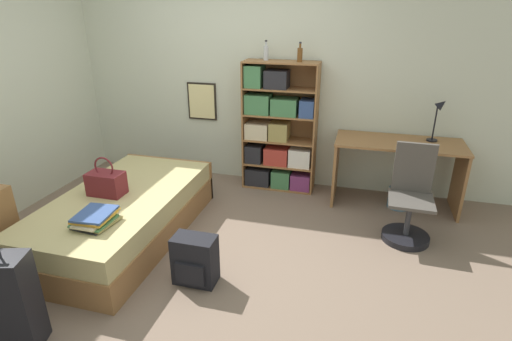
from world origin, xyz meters
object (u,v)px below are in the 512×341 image
object	(u,v)px
bed	(124,214)
bottle_brown	(300,54)
desk_lamp	(439,112)
desk_chair	(409,210)
backpack	(195,260)
waste_bin	(399,198)
book_stack_on_bed	(95,218)
desk	(397,160)
bottle_green	(266,53)
bookcase	(276,133)
handbag	(106,183)

from	to	relation	value
bed	bottle_brown	world-z (taller)	bottle_brown
desk_lamp	desk_chair	world-z (taller)	desk_lamp
desk_lamp	backpack	xyz separation A→B (m)	(-1.97, -1.99, -0.87)
bottle_brown	desk_chair	size ratio (longest dim) A/B	0.23
bed	waste_bin	distance (m)	2.94
book_stack_on_bed	desk	world-z (taller)	desk
desk	bottle_brown	bearing A→B (deg)	173.66
bottle_green	desk_lamp	size ratio (longest dim) A/B	0.46
bookcase	bottle_green	xyz separation A→B (m)	(-0.15, 0.03, 0.92)
bed	desk	size ratio (longest dim) A/B	1.50
handbag	desk_chair	world-z (taller)	desk_chair
bookcase	bottle_brown	world-z (taller)	bottle_brown
bottle_brown	waste_bin	world-z (taller)	bottle_brown
bottle_green	waste_bin	bearing A→B (deg)	-7.99
bottle_green	desk_lamp	distance (m)	1.97
bed	book_stack_on_bed	xyz separation A→B (m)	(0.13, -0.56, 0.28)
desk_lamp	bottle_brown	bearing A→B (deg)	179.65
bottle_brown	desk	size ratio (longest dim) A/B	0.16
bottle_brown	desk_lamp	bearing A→B (deg)	-0.35
bed	handbag	world-z (taller)	handbag
book_stack_on_bed	desk	size ratio (longest dim) A/B	0.27
bed	handbag	bearing A→B (deg)	-156.36
desk_chair	waste_bin	distance (m)	0.67
bottle_green	waste_bin	world-z (taller)	bottle_green
handbag	bookcase	bearing A→B (deg)	50.50
desk_chair	waste_bin	xyz separation A→B (m)	(-0.03, 0.65, -0.19)
handbag	book_stack_on_bed	xyz separation A→B (m)	(0.24, -0.51, -0.06)
desk_chair	bookcase	bearing A→B (deg)	150.58
desk	desk_lamp	xyz separation A→B (m)	(0.36, 0.12, 0.54)
handbag	waste_bin	world-z (taller)	handbag
desk	desk_chair	bearing A→B (deg)	-81.90
desk_lamp	bed	bearing A→B (deg)	-152.89
backpack	waste_bin	xyz separation A→B (m)	(1.68, 1.81, -0.09)
bookcase	desk	size ratio (longest dim) A/B	1.14
book_stack_on_bed	bookcase	size ratio (longest dim) A/B	0.24
bottle_brown	backpack	distance (m)	2.49
bookcase	desk_chair	world-z (taller)	bookcase
bed	bottle_green	xyz separation A→B (m)	(1.03, 1.54, 1.39)
bed	backpack	distance (m)	1.08
handbag	backpack	bearing A→B (deg)	-22.83
bottle_brown	waste_bin	size ratio (longest dim) A/B	0.88
handbag	desk_lamp	bearing A→B (deg)	26.98
waste_bin	backpack	bearing A→B (deg)	-132.74
handbag	desk_lamp	distance (m)	3.44
book_stack_on_bed	desk_chair	size ratio (longest dim) A/B	0.39
handbag	bookcase	distance (m)	2.02
desk	backpack	distance (m)	2.49
desk_chair	waste_bin	size ratio (longest dim) A/B	3.85
bed	desk_lamp	xyz separation A→B (m)	(2.92, 1.49, 0.85)
bookcase	desk_lamp	size ratio (longest dim) A/B	3.23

